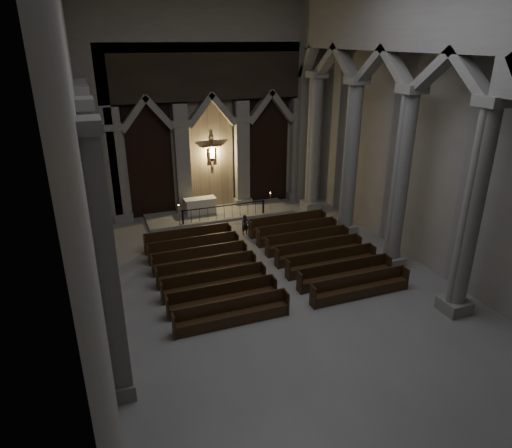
{
  "coord_description": "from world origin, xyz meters",
  "views": [
    {
      "loc": [
        -6.85,
        -13.79,
        9.73
      ],
      "look_at": [
        -0.52,
        3.0,
        2.37
      ],
      "focal_mm": 32.0,
      "sensor_mm": 36.0,
      "label": 1
    }
  ],
  "objects_px": {
    "altar": "(200,206)",
    "candle_stand_right": "(270,207)",
    "candle_stand_left": "(180,224)",
    "altar_rail": "(224,210)",
    "worshipper": "(245,225)",
    "pews": "(265,263)"
  },
  "relations": [
    {
      "from": "altar_rail",
      "to": "pews",
      "type": "relative_size",
      "value": 0.5
    },
    {
      "from": "worshipper",
      "to": "altar",
      "type": "bearing_deg",
      "value": 112.13
    },
    {
      "from": "altar_rail",
      "to": "worshipper",
      "type": "xyz_separation_m",
      "value": [
        0.47,
        -2.28,
        -0.09
      ]
    },
    {
      "from": "worshipper",
      "to": "candle_stand_right",
      "type": "bearing_deg",
      "value": 45.03
    },
    {
      "from": "altar",
      "to": "candle_stand_right",
      "type": "relative_size",
      "value": 1.46
    },
    {
      "from": "altar_rail",
      "to": "worshipper",
      "type": "relative_size",
      "value": 4.44
    },
    {
      "from": "altar",
      "to": "pews",
      "type": "distance_m",
      "value": 7.65
    },
    {
      "from": "altar",
      "to": "candle_stand_right",
      "type": "xyz_separation_m",
      "value": [
        4.03,
        -0.94,
        -0.28
      ]
    },
    {
      "from": "pews",
      "to": "candle_stand_left",
      "type": "bearing_deg",
      "value": 115.23
    },
    {
      "from": "altar",
      "to": "candle_stand_right",
      "type": "distance_m",
      "value": 4.15
    },
    {
      "from": "altar",
      "to": "worshipper",
      "type": "xyz_separation_m",
      "value": [
        1.53,
        -3.55,
        -0.07
      ]
    },
    {
      "from": "worshipper",
      "to": "altar_rail",
      "type": "bearing_deg",
      "value": 100.35
    },
    {
      "from": "candle_stand_right",
      "to": "worshipper",
      "type": "xyz_separation_m",
      "value": [
        -2.5,
        -2.61,
        0.21
      ]
    },
    {
      "from": "candle_stand_left",
      "to": "altar_rail",
      "type": "bearing_deg",
      "value": 12.85
    },
    {
      "from": "candle_stand_left",
      "to": "candle_stand_right",
      "type": "height_order",
      "value": "candle_stand_left"
    },
    {
      "from": "pews",
      "to": "worshipper",
      "type": "relative_size",
      "value": 8.88
    },
    {
      "from": "altar",
      "to": "candle_stand_left",
      "type": "xyz_separation_m",
      "value": [
        -1.61,
        -1.89,
        -0.2
      ]
    },
    {
      "from": "altar_rail",
      "to": "candle_stand_right",
      "type": "xyz_separation_m",
      "value": [
        2.97,
        0.33,
        -0.3
      ]
    },
    {
      "from": "altar",
      "to": "altar_rail",
      "type": "height_order",
      "value": "altar"
    },
    {
      "from": "candle_stand_left",
      "to": "candle_stand_right",
      "type": "bearing_deg",
      "value": 9.47
    },
    {
      "from": "pews",
      "to": "candle_stand_right",
      "type": "bearing_deg",
      "value": 65.9
    },
    {
      "from": "candle_stand_right",
      "to": "worshipper",
      "type": "distance_m",
      "value": 3.62
    }
  ]
}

